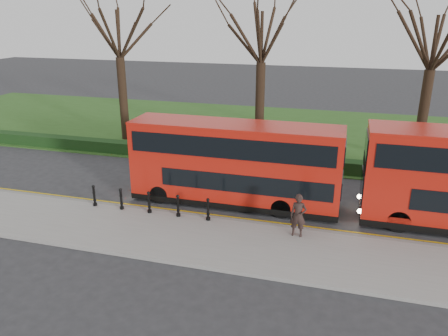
% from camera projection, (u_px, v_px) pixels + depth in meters
% --- Properties ---
extents(ground, '(120.00, 120.00, 0.00)m').
position_uv_depth(ground, '(178.00, 206.00, 21.30)').
color(ground, '#28282B').
rests_on(ground, ground).
extents(pavement, '(60.00, 4.00, 0.15)m').
position_uv_depth(pavement, '(152.00, 232.00, 18.56)').
color(pavement, gray).
rests_on(pavement, ground).
extents(kerb, '(60.00, 0.25, 0.16)m').
position_uv_depth(kerb, '(170.00, 213.00, 20.37)').
color(kerb, slate).
rests_on(kerb, ground).
extents(grass_verge, '(60.00, 18.00, 0.06)m').
position_uv_depth(grass_verge, '(246.00, 130.00, 34.88)').
color(grass_verge, '#2A4F1A').
rests_on(grass_verge, ground).
extents(hedge, '(60.00, 0.90, 0.80)m').
position_uv_depth(hedge, '(217.00, 156.00, 27.33)').
color(hedge, black).
rests_on(hedge, ground).
extents(yellow_line_outer, '(60.00, 0.10, 0.01)m').
position_uv_depth(yellow_line_outer, '(172.00, 212.00, 20.67)').
color(yellow_line_outer, yellow).
rests_on(yellow_line_outer, ground).
extents(yellow_line_inner, '(60.00, 0.10, 0.01)m').
position_uv_depth(yellow_line_inner, '(174.00, 210.00, 20.85)').
color(yellow_line_inner, yellow).
rests_on(yellow_line_inner, ground).
extents(tree_left, '(6.91, 6.91, 10.79)m').
position_uv_depth(tree_left, '(118.00, 29.00, 29.75)').
color(tree_left, black).
rests_on(tree_left, ground).
extents(tree_mid, '(6.83, 6.83, 10.67)m').
position_uv_depth(tree_mid, '(262.00, 32.00, 27.23)').
color(tree_mid, black).
rests_on(tree_mid, ground).
extents(tree_right, '(6.68, 6.68, 10.44)m').
position_uv_depth(tree_right, '(435.00, 37.00, 24.74)').
color(tree_right, black).
rests_on(tree_right, ground).
extents(bollard_row, '(5.86, 0.15, 1.00)m').
position_uv_depth(bollard_row, '(149.00, 203.00, 20.08)').
color(bollard_row, black).
rests_on(bollard_row, pavement).
extents(bus_lead, '(10.09, 2.32, 4.01)m').
position_uv_depth(bus_lead, '(235.00, 164.00, 20.95)').
color(bus_lead, '#B0190E').
rests_on(bus_lead, ground).
extents(pedestrian, '(0.68, 0.46, 1.83)m').
position_uv_depth(pedestrian, '(298.00, 216.00, 17.86)').
color(pedestrian, black).
rests_on(pedestrian, pavement).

